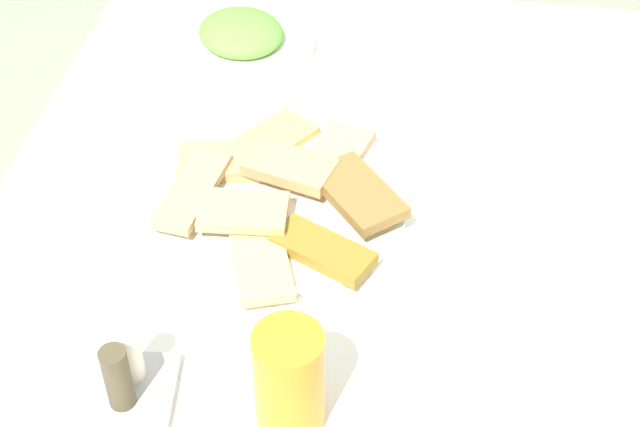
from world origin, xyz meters
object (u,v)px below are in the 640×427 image
pide_platter (280,194)px  soda_can (289,381)px  condiment_caddy (126,379)px  salad_plate_greens (241,37)px  dining_table (348,299)px

pide_platter → soda_can: soda_can is taller
condiment_caddy → salad_plate_greens: bearing=-178.0°
pide_platter → condiment_caddy: 0.31m
dining_table → salad_plate_greens: 0.46m
dining_table → salad_plate_greens: salad_plate_greens is taller
salad_plate_greens → soda_can: 0.65m
salad_plate_greens → dining_table: bearing=28.0°
pide_platter → condiment_caddy: condiment_caddy is taller
salad_plate_greens → soda_can: (0.62, 0.18, 0.05)m
dining_table → pide_platter: (-0.07, -0.09, 0.09)m
salad_plate_greens → condiment_caddy: size_ratio=2.15×
pide_platter → condiment_caddy: size_ratio=3.44×
salad_plate_greens → soda_can: bearing=16.4°
salad_plate_greens → condiment_caddy: bearing=2.0°
pide_platter → soda_can: bearing=12.4°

